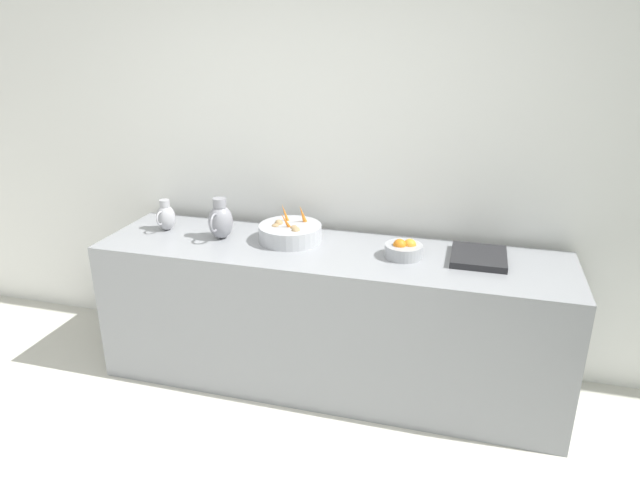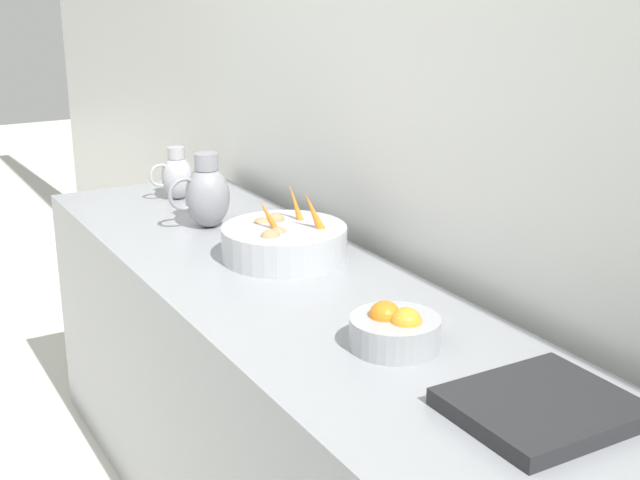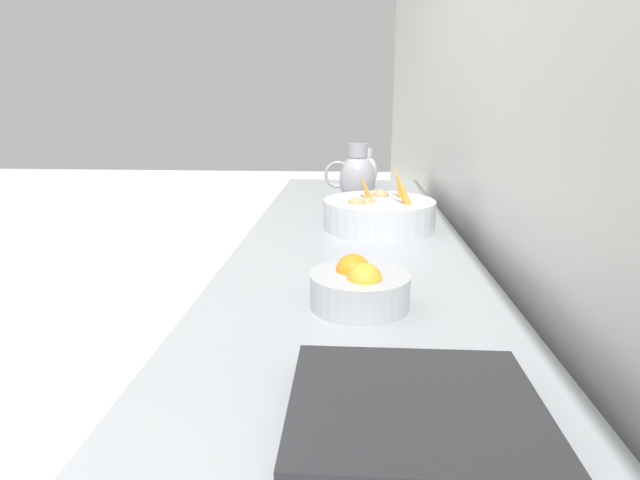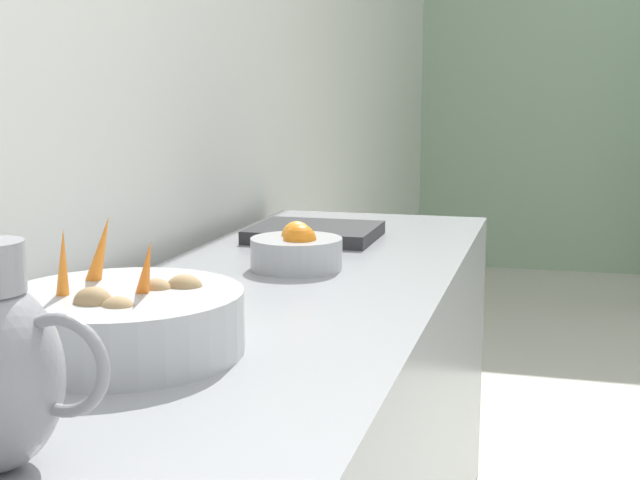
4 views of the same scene
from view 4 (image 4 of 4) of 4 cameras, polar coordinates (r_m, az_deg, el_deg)
name	(u,v)px [view 4 (image 4 of 4)]	position (r m, az deg, el deg)	size (l,w,h in m)	color
tile_wall_left	(127,1)	(2.21, -12.57, 15.11)	(0.10, 9.14, 3.00)	white
vegetable_colander	(124,322)	(1.40, -12.80, -5.26)	(0.38, 0.38, 0.22)	#ADAFB5
orange_bowl	(297,251)	(2.00, -1.53, -0.70)	(0.21, 0.21, 0.11)	#9EA0A5
counter_sink_basin	(315,232)	(2.41, -0.34, 0.50)	(0.34, 0.30, 0.04)	#232326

